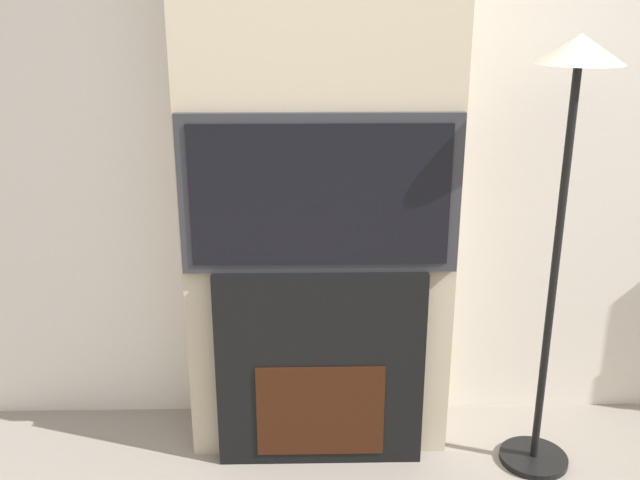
{
  "coord_description": "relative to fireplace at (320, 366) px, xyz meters",
  "views": [
    {
      "loc": [
        -0.05,
        -0.85,
        1.78
      ],
      "look_at": [
        0.0,
        1.65,
        0.93
      ],
      "focal_mm": 40.0,
      "sensor_mm": 36.0,
      "label": 1
    }
  ],
  "objects": [
    {
      "name": "wall_back",
      "position": [
        0.0,
        0.38,
        0.95
      ],
      "size": [
        6.0,
        0.06,
        2.7
      ],
      "color": "silver",
      "rests_on": "ground_plane"
    },
    {
      "name": "chimney_breast",
      "position": [
        0.0,
        0.17,
        0.95
      ],
      "size": [
        1.04,
        0.35,
        2.7
      ],
      "color": "#BCAD8E",
      "rests_on": "ground_plane"
    },
    {
      "name": "television",
      "position": [
        0.0,
        -0.0,
        0.71
      ],
      "size": [
        1.02,
        0.07,
        0.59
      ],
      "color": "#2D2D33",
      "rests_on": "fireplace"
    },
    {
      "name": "floor_lamp",
      "position": [
        0.87,
        -0.07,
        0.89
      ],
      "size": [
        0.31,
        0.31,
        1.67
      ],
      "color": "black",
      "rests_on": "ground_plane"
    },
    {
      "name": "fireplace",
      "position": [
        0.0,
        0.0,
        0.0
      ],
      "size": [
        0.81,
        0.15,
        0.81
      ],
      "color": "black",
      "rests_on": "ground_plane"
    }
  ]
}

